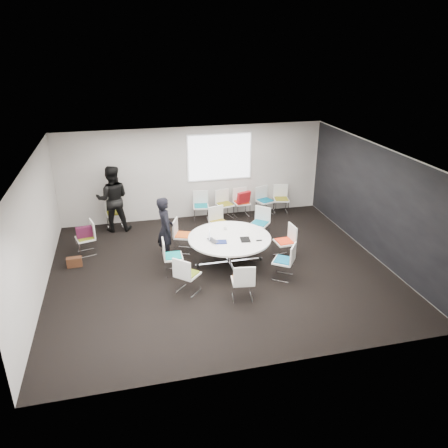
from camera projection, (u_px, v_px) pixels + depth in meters
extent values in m
cube|color=black|center=(220.00, 270.00, 10.61)|extent=(8.00, 7.00, 0.04)
cube|color=white|center=(219.00, 155.00, 9.49)|extent=(8.00, 7.00, 0.04)
cube|color=#AEA9A4|center=(194.00, 173.00, 13.20)|extent=(8.00, 0.04, 2.80)
cube|color=#AEA9A4|center=(269.00, 297.00, 6.91)|extent=(8.00, 0.04, 2.80)
cube|color=#AEA9A4|center=(34.00, 232.00, 9.19)|extent=(0.04, 7.00, 2.80)
cube|color=#AEA9A4|center=(376.00, 201.00, 10.91)|extent=(0.04, 7.00, 2.80)
cube|color=black|center=(375.00, 202.00, 10.91)|extent=(0.01, 6.94, 2.74)
cube|color=silver|center=(229.00, 262.00, 10.83)|extent=(0.90, 0.90, 0.08)
cylinder|color=silver|center=(229.00, 251.00, 10.70)|extent=(0.10, 0.10, 0.65)
cylinder|color=white|center=(229.00, 238.00, 10.56)|extent=(2.01, 2.01, 0.04)
cube|color=white|center=(220.00, 157.00, 13.14)|extent=(1.90, 0.03, 1.35)
cube|color=silver|center=(284.00, 250.00, 11.05)|extent=(0.45, 0.45, 0.42)
cube|color=white|center=(284.00, 242.00, 10.96)|extent=(0.47, 0.49, 0.04)
cube|color=red|center=(284.00, 241.00, 10.95)|extent=(0.41, 0.43, 0.03)
cube|color=white|center=(292.00, 233.00, 10.93)|extent=(0.07, 0.46, 0.42)
cube|color=silver|center=(259.00, 232.00, 12.12)|extent=(0.59, 0.59, 0.42)
cube|color=white|center=(260.00, 224.00, 12.03)|extent=(0.64, 0.63, 0.04)
cube|color=#0C6681|center=(260.00, 223.00, 12.02)|extent=(0.55, 0.55, 0.03)
cube|color=white|center=(263.00, 214.00, 12.11)|extent=(0.37, 0.33, 0.42)
cube|color=silver|center=(220.00, 231.00, 12.16)|extent=(0.52, 0.52, 0.42)
cube|color=white|center=(219.00, 223.00, 12.07)|extent=(0.57, 0.55, 0.04)
cube|color=olive|center=(219.00, 222.00, 12.06)|extent=(0.49, 0.48, 0.03)
cube|color=white|center=(216.00, 213.00, 12.15)|extent=(0.45, 0.17, 0.42)
cube|color=silver|center=(184.00, 244.00, 11.40)|extent=(0.54, 0.54, 0.42)
cube|color=white|center=(184.00, 236.00, 11.31)|extent=(0.58, 0.59, 0.04)
cube|color=#D05217|center=(183.00, 235.00, 11.30)|extent=(0.50, 0.51, 0.03)
cube|color=white|center=(175.00, 227.00, 11.25)|extent=(0.20, 0.44, 0.42)
cube|color=silver|center=(173.00, 265.00, 10.33)|extent=(0.43, 0.43, 0.42)
cube|color=white|center=(173.00, 257.00, 10.24)|extent=(0.45, 0.47, 0.04)
cube|color=#0A8180|center=(173.00, 256.00, 10.23)|extent=(0.39, 0.41, 0.03)
cube|color=white|center=(164.00, 249.00, 10.11)|extent=(0.05, 0.46, 0.42)
cube|color=silver|center=(188.00, 284.00, 9.57)|extent=(0.59, 0.59, 0.42)
cube|color=white|center=(188.00, 274.00, 9.48)|extent=(0.64, 0.64, 0.04)
cube|color=#5B6C16|center=(188.00, 273.00, 9.46)|extent=(0.55, 0.55, 0.03)
cube|color=white|center=(182.00, 269.00, 9.22)|extent=(0.36, 0.34, 0.42)
cube|color=silver|center=(243.00, 290.00, 9.31)|extent=(0.47, 0.47, 0.42)
cube|color=white|center=(243.00, 281.00, 9.22)|extent=(0.51, 0.50, 0.04)
cube|color=orange|center=(243.00, 280.00, 9.21)|extent=(0.45, 0.43, 0.03)
cube|color=white|center=(244.00, 276.00, 8.94)|extent=(0.46, 0.10, 0.42)
cube|color=silver|center=(283.00, 270.00, 10.13)|extent=(0.59, 0.59, 0.42)
cube|color=white|center=(283.00, 261.00, 10.04)|extent=(0.63, 0.63, 0.04)
cube|color=#0B5980|center=(283.00, 260.00, 10.03)|extent=(0.54, 0.55, 0.03)
cube|color=white|center=(293.00, 254.00, 9.88)|extent=(0.30, 0.40, 0.42)
cube|color=silver|center=(201.00, 214.00, 13.35)|extent=(0.47, 0.47, 0.42)
cube|color=white|center=(201.00, 207.00, 13.26)|extent=(0.52, 0.50, 0.04)
cube|color=#0C7580|center=(201.00, 206.00, 13.25)|extent=(0.45, 0.43, 0.03)
cube|color=white|center=(200.00, 197.00, 13.36)|extent=(0.46, 0.10, 0.42)
cube|color=silver|center=(225.00, 212.00, 13.49)|extent=(0.51, 0.51, 0.42)
cube|color=white|center=(225.00, 205.00, 13.40)|extent=(0.55, 0.54, 0.04)
cube|color=olive|center=(225.00, 204.00, 13.38)|extent=(0.48, 0.47, 0.03)
cube|color=white|center=(222.00, 196.00, 13.48)|extent=(0.45, 0.15, 0.42)
cube|color=silver|center=(242.00, 210.00, 13.64)|extent=(0.45, 0.45, 0.42)
cube|color=white|center=(242.00, 203.00, 13.55)|extent=(0.49, 0.47, 0.04)
cube|color=red|center=(242.00, 202.00, 13.54)|extent=(0.43, 0.41, 0.03)
cube|color=white|center=(240.00, 194.00, 13.64)|extent=(0.46, 0.07, 0.42)
cube|color=silver|center=(265.00, 208.00, 13.79)|extent=(0.53, 0.53, 0.42)
cube|color=white|center=(265.00, 201.00, 13.69)|extent=(0.58, 0.57, 0.04)
cube|color=#085C7D|center=(265.00, 200.00, 13.68)|extent=(0.50, 0.49, 0.03)
cube|color=white|center=(261.00, 192.00, 13.77)|extent=(0.45, 0.18, 0.42)
cube|color=silver|center=(281.00, 206.00, 13.92)|extent=(0.49, 0.49, 0.42)
cube|color=white|center=(281.00, 200.00, 13.83)|extent=(0.53, 0.52, 0.04)
cube|color=olive|center=(281.00, 199.00, 13.82)|extent=(0.46, 0.45, 0.03)
cube|color=white|center=(280.00, 191.00, 13.93)|extent=(0.46, 0.12, 0.42)
cube|color=silver|center=(86.00, 246.00, 11.26)|extent=(0.52, 0.52, 0.42)
cube|color=white|center=(85.00, 238.00, 11.17)|extent=(0.55, 0.56, 0.04)
cube|color=olive|center=(85.00, 237.00, 11.16)|extent=(0.47, 0.49, 0.03)
cube|color=white|center=(92.00, 229.00, 11.17)|extent=(0.16, 0.45, 0.42)
cube|color=silver|center=(115.00, 221.00, 12.81)|extent=(0.47, 0.47, 0.42)
cube|color=white|center=(114.00, 214.00, 12.72)|extent=(0.52, 0.50, 0.04)
cube|color=olive|center=(114.00, 213.00, 12.71)|extent=(0.45, 0.43, 0.03)
cube|color=white|center=(113.00, 204.00, 12.81)|extent=(0.46, 0.10, 0.42)
imported|color=black|center=(165.00, 229.00, 10.75)|extent=(0.44, 0.63, 1.66)
imported|color=black|center=(113.00, 199.00, 12.39)|extent=(0.98, 0.79, 1.92)
imported|color=#333338|center=(215.00, 240.00, 10.36)|extent=(0.33, 0.40, 0.03)
cube|color=silver|center=(210.00, 234.00, 10.43)|extent=(0.08, 0.30, 0.22)
cube|color=black|center=(245.00, 240.00, 10.40)|extent=(0.25, 0.32, 0.02)
cube|color=navy|center=(221.00, 242.00, 10.28)|extent=(0.28, 0.23, 0.03)
cube|color=white|center=(248.00, 232.00, 10.84)|extent=(0.37, 0.35, 0.00)
cube|color=silver|center=(262.00, 235.00, 10.69)|extent=(0.34, 0.28, 0.00)
cylinder|color=white|center=(225.00, 228.00, 10.93)|extent=(0.08, 0.08, 0.09)
cube|color=black|center=(259.00, 240.00, 10.37)|extent=(0.15, 0.08, 0.01)
cube|color=#48132D|center=(84.00, 232.00, 11.10)|extent=(0.42, 0.22, 0.28)
cube|color=#472716|center=(74.00, 262.00, 10.67)|extent=(0.37, 0.18, 0.24)
cube|color=maroon|center=(244.00, 197.00, 13.26)|extent=(0.47, 0.30, 0.36)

